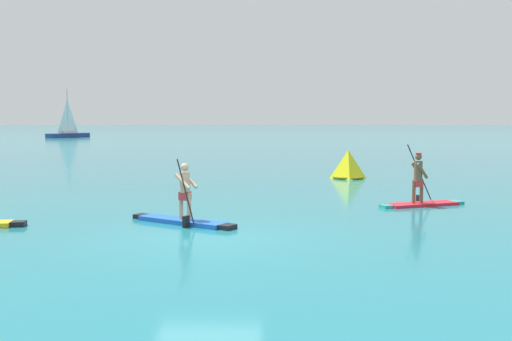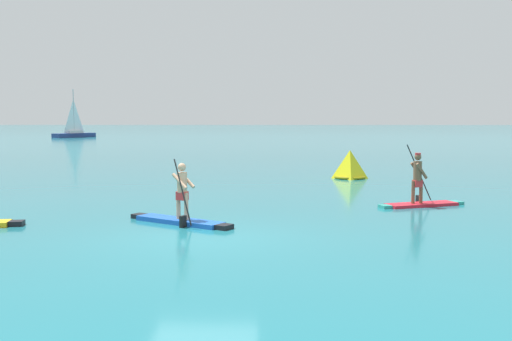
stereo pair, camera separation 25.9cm
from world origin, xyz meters
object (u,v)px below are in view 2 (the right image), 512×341
object	(u,v)px
paddleboarder_far_right	(420,194)
race_marker_buoy	(350,166)
paddleboarder_mid_center	(181,211)
sailboat_left_horizon	(74,132)

from	to	relation	value
paddleboarder_far_right	race_marker_buoy	world-z (taller)	paddleboarder_far_right
paddleboarder_mid_center	race_marker_buoy	bearing A→B (deg)	95.45
sailboat_left_horizon	paddleboarder_mid_center	bearing A→B (deg)	54.38
paddleboarder_mid_center	paddleboarder_far_right	bearing A→B (deg)	57.42
paddleboarder_mid_center	race_marker_buoy	xyz separation A→B (m)	(5.95, 11.71, 0.26)
paddleboarder_mid_center	paddleboarder_far_right	world-z (taller)	paddleboarder_far_right
paddleboarder_mid_center	sailboat_left_horizon	bearing A→B (deg)	143.03
paddleboarder_mid_center	sailboat_left_horizon	distance (m)	72.70
paddleboarder_far_right	paddleboarder_mid_center	bearing A→B (deg)	-175.66
paddleboarder_mid_center	sailboat_left_horizon	size ratio (longest dim) A/B	0.43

